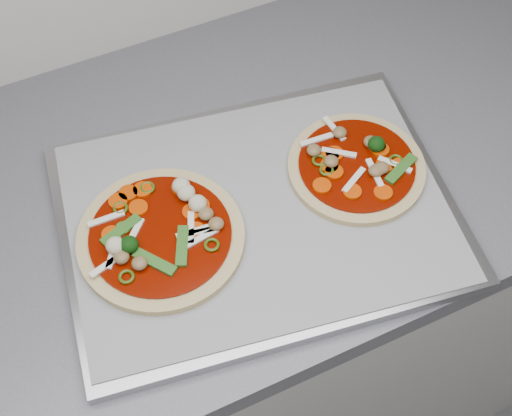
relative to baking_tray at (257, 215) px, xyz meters
name	(u,v)px	position (x,y,z in m)	size (l,w,h in m)	color
baking_tray	(257,215)	(0.00, 0.00, 0.00)	(0.51, 0.38, 0.02)	#9A999F
parchment	(257,211)	(0.00, 0.00, 0.01)	(0.49, 0.36, 0.00)	gray
pizza_left	(161,235)	(-0.13, 0.01, 0.02)	(0.25, 0.25, 0.04)	tan
pizza_right	(357,166)	(0.15, 0.00, 0.02)	(0.24, 0.24, 0.03)	tan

